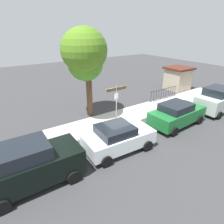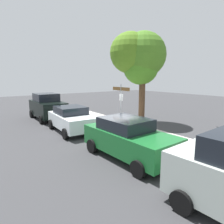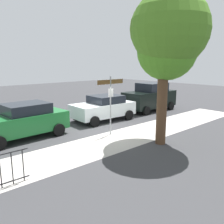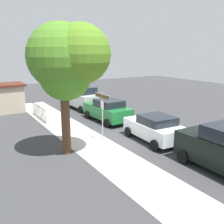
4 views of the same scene
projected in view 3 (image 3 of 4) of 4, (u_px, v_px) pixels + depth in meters
name	position (u px, v px, depth m)	size (l,w,h in m)	color
ground_plane	(107.00, 132.00, 12.98)	(60.00, 60.00, 0.00)	#38383A
sidewalk_strip	(93.00, 147.00, 10.73)	(24.00, 2.60, 0.00)	#B1A9A2
street_sign	(111.00, 93.00, 12.17)	(1.74, 0.07, 3.03)	#9EA0A5
shade_tree	(167.00, 34.00, 10.51)	(3.70, 3.96, 6.76)	#513723
car_black	(150.00, 97.00, 18.60)	(4.33, 2.20, 2.14)	black
car_white	(104.00, 108.00, 15.51)	(4.13, 2.34, 1.61)	white
car_green	(23.00, 121.00, 11.85)	(4.44, 2.26, 1.73)	#1B6A2E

